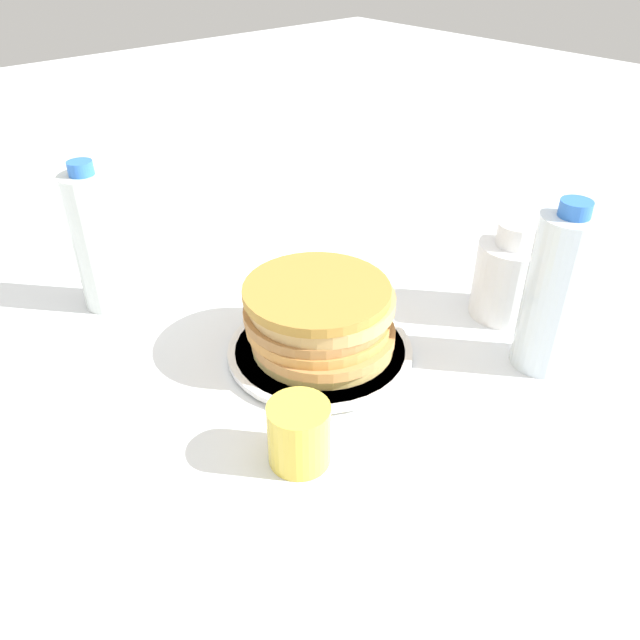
% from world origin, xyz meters
% --- Properties ---
extents(ground_plane, '(4.00, 4.00, 0.00)m').
position_xyz_m(ground_plane, '(0.00, 0.00, 0.00)').
color(ground_plane, white).
extents(plate, '(0.24, 0.24, 0.01)m').
position_xyz_m(plate, '(0.00, -0.01, 0.01)').
color(plate, white).
rests_on(plate, ground_plane).
extents(pancake_stack, '(0.19, 0.19, 0.09)m').
position_xyz_m(pancake_stack, '(-0.00, -0.01, 0.06)').
color(pancake_stack, tan).
rests_on(pancake_stack, plate).
extents(juice_glass, '(0.07, 0.07, 0.07)m').
position_xyz_m(juice_glass, '(0.14, 0.12, 0.04)').
color(juice_glass, yellow).
rests_on(juice_glass, ground_plane).
extents(cream_jug, '(0.09, 0.09, 0.14)m').
position_xyz_m(cream_jug, '(-0.26, 0.09, 0.06)').
color(cream_jug, white).
rests_on(cream_jug, ground_plane).
extents(water_bottle_near, '(0.07, 0.07, 0.21)m').
position_xyz_m(water_bottle_near, '(0.15, -0.30, 0.10)').
color(water_bottle_near, silver).
rests_on(water_bottle_near, ground_plane).
extents(water_bottle_mid, '(0.07, 0.07, 0.22)m').
position_xyz_m(water_bottle_mid, '(-0.20, 0.19, 0.10)').
color(water_bottle_mid, silver).
rests_on(water_bottle_mid, ground_plane).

